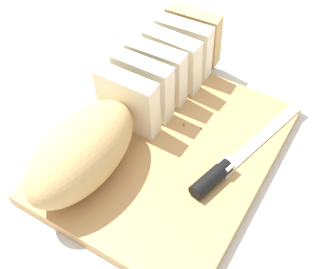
% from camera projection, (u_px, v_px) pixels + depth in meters
% --- Properties ---
extents(ground_plane, '(3.00, 3.00, 0.00)m').
position_uv_depth(ground_plane, '(168.00, 156.00, 0.63)').
color(ground_plane, beige).
extents(cutting_board, '(0.38, 0.31, 0.02)m').
position_uv_depth(cutting_board, '(168.00, 152.00, 0.63)').
color(cutting_board, tan).
rests_on(cutting_board, ground_plane).
extents(bread_loaf, '(0.42, 0.12, 0.10)m').
position_uv_depth(bread_loaf, '(124.00, 108.00, 0.61)').
color(bread_loaf, tan).
rests_on(bread_loaf, cutting_board).
extents(bread_knife, '(0.25, 0.09, 0.02)m').
position_uv_depth(bread_knife, '(225.00, 167.00, 0.58)').
color(bread_knife, silver).
rests_on(bread_knife, cutting_board).
extents(crumb_near_knife, '(0.00, 0.00, 0.00)m').
position_uv_depth(crumb_near_knife, '(184.00, 125.00, 0.65)').
color(crumb_near_knife, '#996633').
rests_on(crumb_near_knife, cutting_board).
extents(crumb_near_loaf, '(0.00, 0.00, 0.00)m').
position_uv_depth(crumb_near_loaf, '(201.00, 128.00, 0.64)').
color(crumb_near_loaf, '#996633').
rests_on(crumb_near_loaf, cutting_board).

